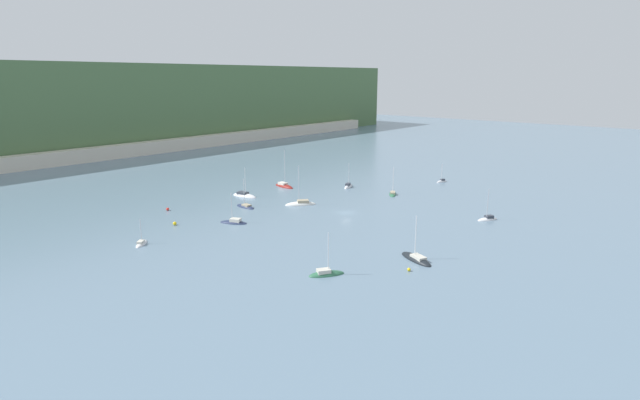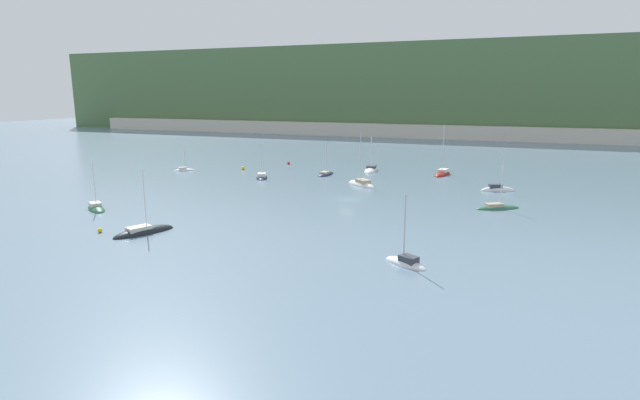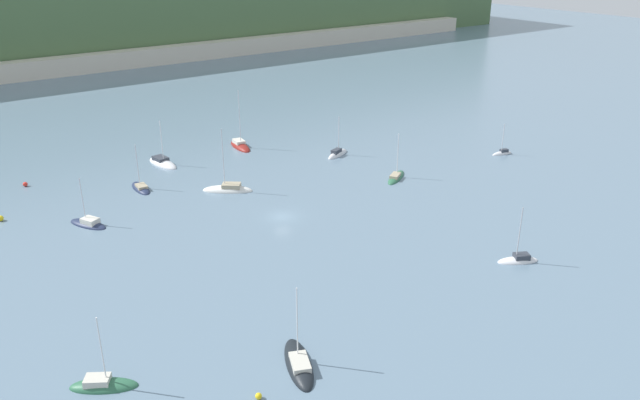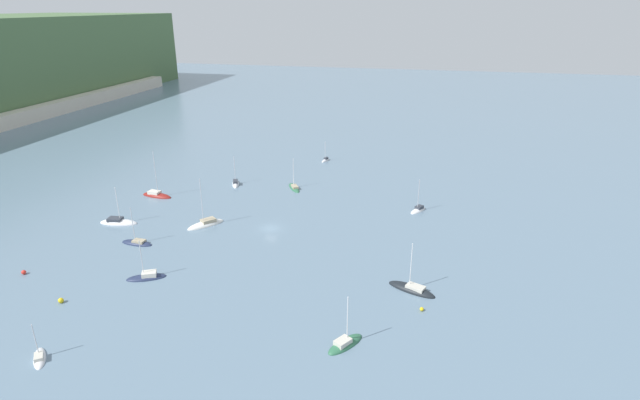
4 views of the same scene
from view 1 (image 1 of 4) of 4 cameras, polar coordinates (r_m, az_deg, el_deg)
The scene contains 18 objects.
ground_plane at distance 131.76m, azimuth 2.96°, elevation -1.45°, with size 600.00×600.00×0.00m, color slate.
hillside_ridge at distance 276.70m, azimuth -28.38°, elevation 9.29°, with size 426.75×87.99×40.95m.
shore_town_strip at distance 234.94m, azimuth -23.61°, elevation 4.92°, with size 362.74×6.00×5.72m.
sailboat_0 at distance 153.59m, azimuth 8.31°, elevation 0.68°, with size 7.71×5.79×8.94m.
sailboat_1 at distance 151.05m, azimuth -8.63°, elevation 0.45°, with size 4.01×8.99×9.65m.
sailboat_2 at distance 131.83m, azimuth 18.60°, elevation -2.11°, with size 5.91×4.44×8.65m.
sailboat_3 at distance 91.18m, azimuth 0.71°, elevation -8.49°, with size 6.85×5.60×8.67m.
sailboat_4 at distance 139.64m, azimuth -2.21°, elevation -0.51°, with size 8.53×7.64×12.02m.
sailboat_5 at distance 162.22m, azimuth 3.25°, elevation 1.52°, with size 6.89×4.13×8.83m.
sailboat_6 at distance 100.02m, azimuth 10.93°, elevation -6.71°, with size 5.80×9.06×9.76m.
sailboat_7 at distance 163.01m, azimuth -4.13°, elevation 1.57°, with size 3.95×8.87×12.94m.
sailboat_8 at distance 138.55m, azimuth -8.52°, elevation -0.78°, with size 2.73×7.10×8.64m.
sailboat_9 at distance 113.64m, azimuth -19.73°, elevation -4.75°, with size 5.00×4.50×6.10m.
sailboat_10 at distance 124.07m, azimuth -9.82°, elevation -2.55°, with size 5.29×7.38×8.13m.
sailboat_11 at distance 174.95m, azimuth 13.74°, elevation 2.06°, with size 4.78×2.33×6.92m.
mooring_buoy_0 at distance 125.47m, azimuth -16.27°, elevation -2.59°, with size 0.88×0.88×0.88m.
mooring_buoy_1 at distance 139.61m, azimuth -17.02°, elevation -1.00°, with size 0.81×0.81×0.81m.
mooring_buoy_2 at distance 94.21m, azimuth 10.13°, elevation -7.83°, with size 0.65×0.65×0.65m.
Camera 1 is at (-100.77, -77.39, 34.87)m, focal length 28.00 mm.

